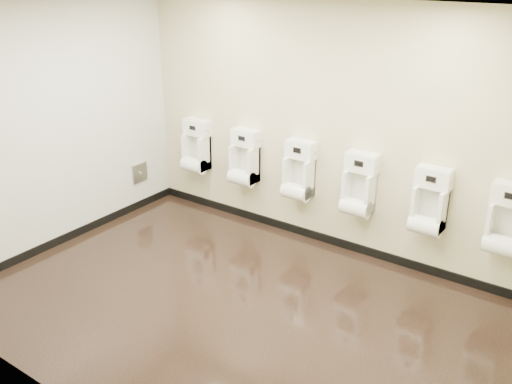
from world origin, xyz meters
TOP-DOWN VIEW (x-y plane):
  - ground at (0.00, 0.00)m, footprint 5.00×3.50m
  - ceiling at (0.00, 0.00)m, footprint 5.00×3.50m
  - back_wall at (0.00, 1.75)m, footprint 5.00×0.02m
  - front_wall at (0.00, -1.75)m, footprint 5.00×0.02m
  - left_wall at (-2.50, 0.00)m, footprint 0.02×3.50m
  - tile_overlay_left at (-2.50, 0.00)m, footprint 0.01×3.50m
  - skirting_back at (0.00, 1.74)m, footprint 5.00×0.02m
  - skirting_left at (-2.49, 0.00)m, footprint 0.02×3.50m
  - access_panel at (-2.48, 1.20)m, footprint 0.04×0.25m
  - urinal_0 at (-1.84, 1.63)m, footprint 0.37×0.28m
  - urinal_1 at (-1.05, 1.63)m, footprint 0.37×0.28m
  - urinal_2 at (-0.26, 1.63)m, footprint 0.37×0.28m
  - urinal_3 at (0.51, 1.63)m, footprint 0.37×0.28m
  - urinal_4 at (1.29, 1.63)m, footprint 0.37×0.28m
  - urinal_5 at (2.04, 1.63)m, footprint 0.37×0.28m

SIDE VIEW (x-z plane):
  - ground at x=0.00m, z-range 0.00..0.00m
  - skirting_back at x=0.00m, z-range 0.00..0.10m
  - skirting_left at x=-2.49m, z-range 0.00..0.10m
  - access_panel at x=-2.48m, z-range 0.38..0.62m
  - urinal_0 at x=-1.84m, z-range 0.49..1.17m
  - urinal_1 at x=-1.05m, z-range 0.49..1.17m
  - urinal_2 at x=-0.26m, z-range 0.49..1.17m
  - urinal_3 at x=0.51m, z-range 0.49..1.17m
  - urinal_4 at x=1.29m, z-range 0.49..1.17m
  - urinal_5 at x=2.04m, z-range 0.49..1.17m
  - back_wall at x=0.00m, z-range 0.00..2.80m
  - front_wall at x=0.00m, z-range 0.00..2.80m
  - left_wall at x=-2.50m, z-range 0.00..2.80m
  - tile_overlay_left at x=-2.50m, z-range 0.00..2.80m
  - ceiling at x=0.00m, z-range 2.80..2.80m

